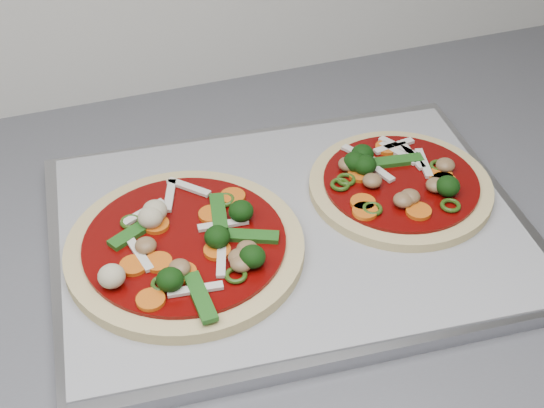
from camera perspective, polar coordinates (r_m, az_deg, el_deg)
name	(u,v)px	position (r m, az deg, el deg)	size (l,w,h in m)	color
baking_tray	(290,231)	(0.74, 1.36, -2.04)	(0.46, 0.34, 0.01)	#9C9CA1
parchment	(290,224)	(0.74, 1.37, -1.55)	(0.44, 0.32, 0.00)	#A1A1A6
pizza_left	(186,246)	(0.70, -6.49, -3.18)	(0.23, 0.23, 0.04)	#D4BA77
pizza_right	(399,183)	(0.78, 9.51, 1.56)	(0.20, 0.20, 0.03)	#D4BA77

